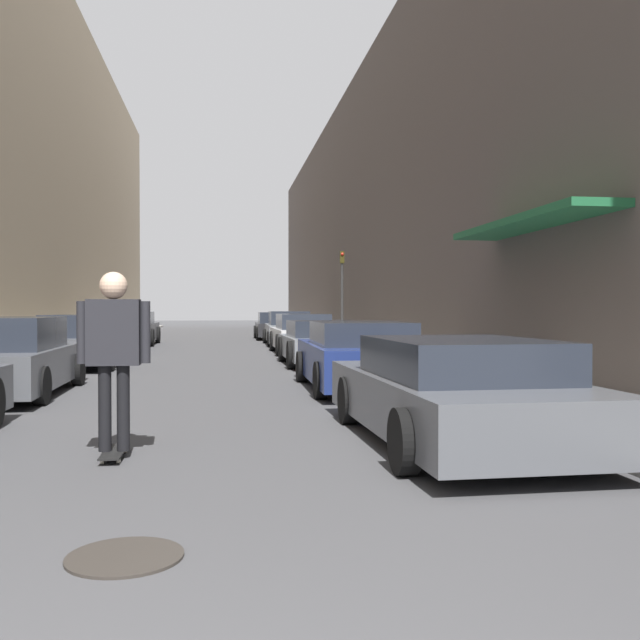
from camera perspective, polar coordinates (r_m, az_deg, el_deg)
ground at (r=24.06m, az=-9.05°, el=-2.62°), size 125.20×125.20×0.00m
curb_strip_left at (r=30.24m, az=-18.41°, el=-1.81°), size 1.80×56.91×0.12m
curb_strip_right at (r=30.08m, az=0.81°, el=-1.78°), size 1.80×56.91×0.12m
building_row_left at (r=31.47m, az=-23.80°, el=12.09°), size 4.90×56.91×15.23m
building_row_right at (r=30.88m, az=6.20°, el=8.48°), size 4.90×56.91×11.08m
parked_car_left_1 at (r=13.28m, az=-23.57°, el=-2.83°), size 1.86×4.62×1.34m
parked_car_left_2 at (r=18.87m, az=-18.55°, el=-1.68°), size 1.93×4.14×1.33m
parked_car_left_3 at (r=24.66m, az=-16.39°, el=-1.08°), size 2.07×4.36×1.30m
parked_car_left_4 at (r=29.78m, az=-14.77°, el=-0.68°), size 1.93×4.45×1.35m
parked_car_right_0 at (r=8.03m, az=10.75°, el=-5.68°), size 2.05×4.66×1.16m
parked_car_right_1 at (r=13.13m, az=3.13°, el=-2.91°), size 1.99×4.48×1.24m
parked_car_right_2 at (r=18.71m, az=0.04°, el=-1.84°), size 1.98×4.12×1.17m
parked_car_right_3 at (r=23.53m, az=-1.43°, el=-1.14°), size 1.93×4.40×1.30m
parked_car_right_4 at (r=28.91m, az=-2.56°, el=-0.72°), size 1.87×4.68×1.37m
parked_car_right_5 at (r=34.23m, az=-3.65°, el=-0.51°), size 1.87×4.12×1.30m
skateboarder at (r=7.36m, az=-16.17°, el=-1.79°), size 0.71×0.78×1.86m
manhole_cover at (r=4.63m, az=-15.34°, el=-17.79°), size 0.70×0.70×0.02m
traffic_light at (r=26.83m, az=1.77°, el=2.66°), size 0.16×0.22×3.51m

